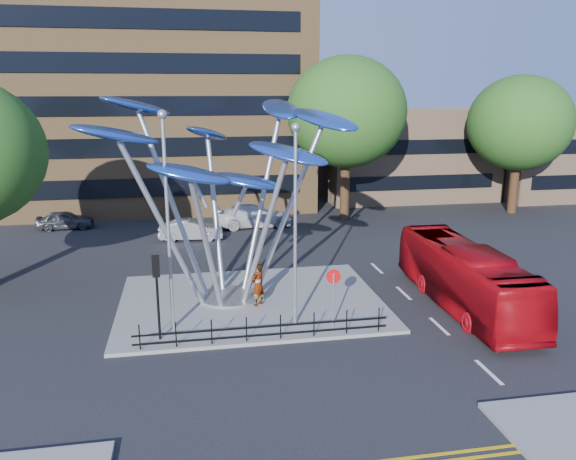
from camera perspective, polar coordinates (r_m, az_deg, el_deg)
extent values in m
plane|color=black|center=(21.12, 0.93, -13.19)|extent=(120.00, 120.00, 0.00)
cube|color=slate|center=(26.37, -3.77, -7.29)|extent=(12.00, 9.00, 0.15)
cube|color=olive|center=(50.74, -13.65, 19.76)|extent=(25.00, 15.00, 30.00)
cube|color=tan|center=(52.56, 11.89, 7.61)|extent=(15.00, 8.00, 8.00)
cube|color=tan|center=(57.67, 25.73, 6.58)|extent=(12.00, 8.00, 7.00)
cylinder|color=black|center=(42.61, 5.80, 4.83)|extent=(0.70, 0.70, 5.72)
ellipsoid|color=#1B4D16|center=(42.09, 5.98, 11.83)|extent=(8.80, 8.80, 8.10)
cylinder|color=black|center=(48.40, 21.99, 4.59)|extent=(0.70, 0.70, 5.06)
ellipsoid|color=#1B4D16|center=(47.94, 22.50, 10.01)|extent=(8.00, 8.00, 7.36)
cylinder|color=#9EA0A5|center=(26.70, -6.04, -6.75)|extent=(2.80, 2.80, 0.12)
cylinder|color=#9EA0A5|center=(24.96, -8.91, 0.89)|extent=(0.24, 0.24, 7.80)
ellipsoid|color=blue|center=(23.53, -17.12, 9.27)|extent=(3.92, 2.95, 1.39)
cylinder|color=#9EA0A5|center=(24.77, -6.98, -0.82)|extent=(0.24, 0.24, 6.40)
ellipsoid|color=blue|center=(21.93, -10.02, 5.68)|extent=(3.47, 1.78, 1.31)
cylinder|color=#9EA0A5|center=(24.96, -4.73, 0.07)|extent=(0.24, 0.24, 7.00)
ellipsoid|color=blue|center=(23.01, -0.01, 7.79)|extent=(3.81, 3.11, 1.36)
cylinder|color=#9EA0A5|center=(25.66, -3.60, 1.85)|extent=(0.24, 0.24, 8.20)
ellipsoid|color=blue|center=(26.11, 3.72, 11.15)|extent=(3.52, 4.06, 1.44)
cylinder|color=#9EA0A5|center=(26.45, -4.70, 2.65)|extent=(0.24, 0.24, 8.60)
ellipsoid|color=blue|center=(28.21, -0.74, 12.21)|extent=(2.21, 3.79, 1.39)
cylinder|color=#9EA0A5|center=(26.60, -6.84, 1.34)|extent=(0.24, 0.24, 7.40)
ellipsoid|color=blue|center=(28.61, -8.20, 9.69)|extent=(3.02, 3.71, 1.34)
cylinder|color=#9EA0A5|center=(25.83, -8.57, 2.49)|extent=(0.24, 0.24, 8.80)
ellipsoid|color=blue|center=(26.80, -15.15, 12.07)|extent=(3.88, 3.60, 1.42)
ellipsoid|color=blue|center=(25.36, -10.51, 5.86)|extent=(3.40, 1.96, 1.13)
ellipsoid|color=blue|center=(24.95, -4.23, 5.00)|extent=(3.39, 2.16, 1.11)
cylinder|color=#9EA0A5|center=(22.55, -12.08, 0.24)|extent=(0.14, 0.14, 8.50)
sphere|color=#9EA0A5|center=(21.94, -12.67, 11.38)|extent=(0.36, 0.36, 0.36)
cylinder|color=#9EA0A5|center=(22.50, 0.74, -0.13)|extent=(0.14, 0.14, 8.00)
sphere|color=#9EA0A5|center=(21.86, 0.78, 10.40)|extent=(0.36, 0.36, 0.36)
cylinder|color=black|center=(22.40, -13.08, -7.02)|extent=(0.10, 0.10, 3.20)
cube|color=black|center=(21.95, -13.28, -3.61)|extent=(0.28, 0.18, 0.85)
sphere|color=#FF0C0C|center=(21.87, -13.32, -2.91)|extent=(0.18, 0.18, 0.18)
cylinder|color=#9EA0A5|center=(23.23, 4.62, -7.10)|extent=(0.08, 0.08, 2.30)
cylinder|color=red|center=(22.92, 4.65, -4.74)|extent=(0.60, 0.04, 0.60)
cube|color=white|center=(22.93, 4.64, -4.72)|extent=(0.42, 0.03, 0.10)
cylinder|color=black|center=(22.14, -14.85, -10.48)|extent=(0.05, 0.05, 1.00)
cylinder|color=black|center=(22.06, -11.31, -10.37)|extent=(0.05, 0.05, 1.00)
cylinder|color=black|center=(22.06, -7.77, -10.21)|extent=(0.05, 0.05, 1.00)
cylinder|color=black|center=(22.14, -4.25, -10.02)|extent=(0.05, 0.05, 1.00)
cylinder|color=black|center=(22.30, -0.76, -9.80)|extent=(0.05, 0.05, 1.00)
cylinder|color=black|center=(22.54, 2.65, -9.54)|extent=(0.05, 0.05, 1.00)
cylinder|color=black|center=(22.86, 5.98, -9.26)|extent=(0.05, 0.05, 1.00)
cylinder|color=black|center=(23.25, 9.20, -8.96)|extent=(0.05, 0.05, 1.00)
cube|color=black|center=(22.19, -2.50, -9.80)|extent=(10.00, 0.06, 0.06)
cube|color=black|center=(22.33, -2.49, -10.62)|extent=(10.00, 0.06, 0.06)
imported|color=#A1070F|center=(26.72, 17.48, -4.53)|extent=(2.65, 10.42, 2.89)
imported|color=gray|center=(25.47, -3.06, -5.53)|extent=(0.85, 0.82, 1.96)
imported|color=#3D4044|center=(42.88, -21.69, 0.95)|extent=(3.95, 1.76, 1.32)
imported|color=#AEB0B7|center=(37.50, -9.85, 0.02)|extent=(4.22, 1.66, 1.37)
imported|color=silver|center=(40.55, -3.54, 1.45)|extent=(5.72, 2.66, 1.62)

